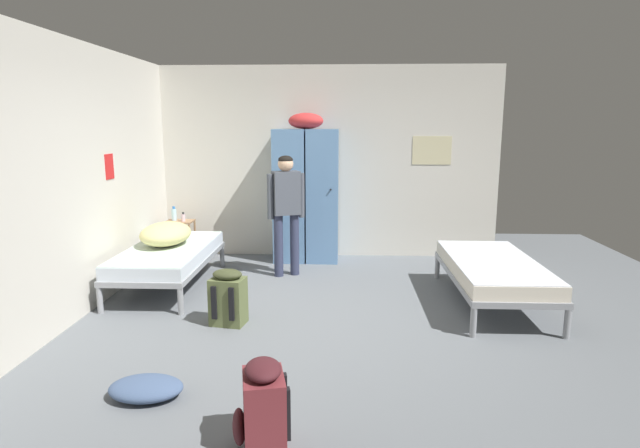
# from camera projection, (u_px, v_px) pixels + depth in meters

# --- Properties ---
(ground_plane) EXTENTS (8.86, 8.86, 0.00)m
(ground_plane) POSITION_uv_depth(u_px,v_px,m) (319.00, 326.00, 4.99)
(ground_plane) COLOR slate
(room_backdrop) EXTENTS (4.90, 5.60, 2.74)m
(room_backdrop) POSITION_uv_depth(u_px,v_px,m) (215.00, 172.00, 6.07)
(room_backdrop) COLOR beige
(room_backdrop) RESTS_ON ground_plane
(locker_bank) EXTENTS (0.90, 0.55, 2.07)m
(locker_bank) POSITION_uv_depth(u_px,v_px,m) (306.00, 193.00, 7.26)
(locker_bank) COLOR #5B84B2
(locker_bank) RESTS_ON ground_plane
(shelf_unit) EXTENTS (0.38, 0.30, 0.57)m
(shelf_unit) POSITION_uv_depth(u_px,v_px,m) (180.00, 236.00, 7.37)
(shelf_unit) COLOR #99704C
(shelf_unit) RESTS_ON ground_plane
(bed_left_rear) EXTENTS (0.90, 1.90, 0.49)m
(bed_left_rear) POSITION_uv_depth(u_px,v_px,m) (169.00, 256.00, 6.14)
(bed_left_rear) COLOR gray
(bed_left_rear) RESTS_ON ground_plane
(bed_right) EXTENTS (0.90, 1.90, 0.49)m
(bed_right) POSITION_uv_depth(u_px,v_px,m) (493.00, 270.00, 5.55)
(bed_right) COLOR gray
(bed_right) RESTS_ON ground_plane
(bedding_heap) EXTENTS (0.57, 0.78, 0.27)m
(bedding_heap) POSITION_uv_depth(u_px,v_px,m) (166.00, 234.00, 6.19)
(bedding_heap) COLOR #D1C67F
(bedding_heap) RESTS_ON bed_left_rear
(person_traveler) EXTENTS (0.45, 0.31, 1.54)m
(person_traveler) POSITION_uv_depth(u_px,v_px,m) (286.00, 204.00, 6.50)
(person_traveler) COLOR #2D334C
(person_traveler) RESTS_ON ground_plane
(water_bottle) EXTENTS (0.07, 0.07, 0.20)m
(water_bottle) POSITION_uv_depth(u_px,v_px,m) (174.00, 214.00, 7.33)
(water_bottle) COLOR #B2DBEA
(water_bottle) RESTS_ON shelf_unit
(lotion_bottle) EXTENTS (0.05, 0.05, 0.13)m
(lotion_bottle) POSITION_uv_depth(u_px,v_px,m) (183.00, 217.00, 7.27)
(lotion_bottle) COLOR beige
(lotion_bottle) RESTS_ON shelf_unit
(backpack_maroon) EXTENTS (0.38, 0.36, 0.55)m
(backpack_maroon) POSITION_uv_depth(u_px,v_px,m) (262.00, 407.00, 3.07)
(backpack_maroon) COLOR maroon
(backpack_maroon) RESTS_ON ground_plane
(backpack_olive) EXTENTS (0.36, 0.37, 0.55)m
(backpack_olive) POSITION_uv_depth(u_px,v_px,m) (229.00, 298.00, 5.01)
(backpack_olive) COLOR #566038
(backpack_olive) RESTS_ON ground_plane
(clothes_pile_denim) EXTENTS (0.53, 0.37, 0.14)m
(clothes_pile_denim) POSITION_uv_depth(u_px,v_px,m) (146.00, 388.00, 3.67)
(clothes_pile_denim) COLOR #42567A
(clothes_pile_denim) RESTS_ON ground_plane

